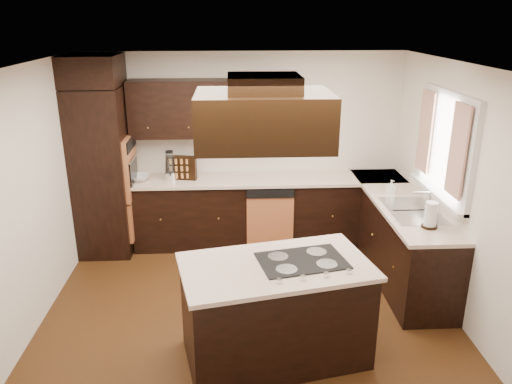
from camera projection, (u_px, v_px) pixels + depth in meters
floor at (249, 318)px, 5.12m from camera, size 4.20×4.20×0.02m
ceiling at (248, 66)px, 4.27m from camera, size 4.20×4.20×0.02m
wall_back at (243, 147)px, 6.68m from camera, size 4.20×0.02×2.50m
wall_front at (263, 342)px, 2.71m from camera, size 4.20×0.02×2.50m
wall_left at (20, 208)px, 4.59m from camera, size 0.02×4.20×2.50m
wall_right at (467, 199)px, 4.80m from camera, size 0.02×4.20×2.50m
oven_column at (103, 172)px, 6.28m from camera, size 0.65×0.75×2.12m
wall_oven_face at (131, 167)px, 6.27m from camera, size 0.05×0.62×0.78m
base_cabinets_back at (247, 212)px, 6.66m from camera, size 2.93×0.60×0.88m
base_cabinets_right at (398, 237)px, 5.90m from camera, size 0.60×2.40×0.88m
countertop_back at (246, 180)px, 6.49m from camera, size 2.93×0.63×0.04m
countertop_right at (400, 201)px, 5.75m from camera, size 0.63×2.40×0.04m
upper_cabinets at (209, 108)px, 6.30m from camera, size 2.00×0.34×0.72m
dishwasher_front at (270, 223)px, 6.41m from camera, size 0.60×0.05×0.72m
window_frame at (445, 145)px, 5.18m from camera, size 0.06×1.32×1.12m
window_pane at (448, 145)px, 5.18m from camera, size 0.00×1.20×1.00m
curtain_left at (458, 151)px, 4.76m from camera, size 0.02×0.34×0.90m
curtain_right at (425, 131)px, 5.55m from camera, size 0.02×0.34×0.90m
sink_rim at (412, 210)px, 5.41m from camera, size 0.52×0.84×0.01m
island at (275, 313)px, 4.41m from camera, size 1.70×1.15×0.88m
island_top at (276, 267)px, 4.25m from camera, size 1.77×1.22×0.04m
cooktop at (302, 261)px, 4.30m from camera, size 0.82×0.63×0.01m
range_hood at (264, 119)px, 3.88m from camera, size 1.05×0.72×0.42m
hood_duct at (264, 83)px, 3.78m from camera, size 0.55×0.50×0.13m
blender_base at (171, 176)px, 6.41m from camera, size 0.15×0.15×0.10m
blender_pitcher at (170, 163)px, 6.35m from camera, size 0.13×0.13×0.26m
spice_rack at (182, 168)px, 6.40m from camera, size 0.38×0.17×0.31m
mixing_bowl at (138, 178)px, 6.38m from camera, size 0.35×0.35×0.07m
soap_bottle at (391, 187)px, 5.89m from camera, size 0.10×0.10×0.17m
paper_towel at (431, 215)px, 4.94m from camera, size 0.16×0.16×0.27m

